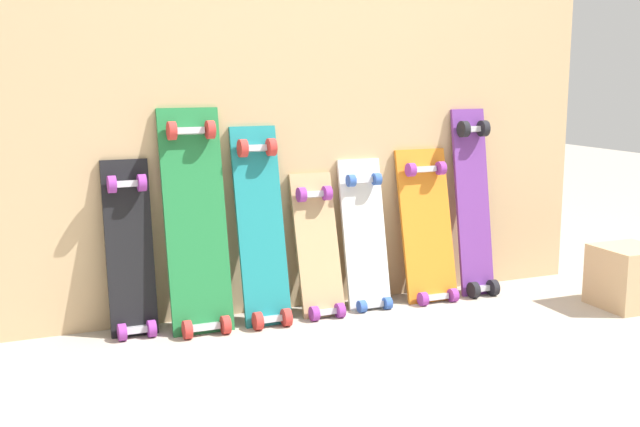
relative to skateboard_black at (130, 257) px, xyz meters
The scene contains 10 objects.
ground_plane 0.80m from the skateboard_black, ahead, with size 12.00×12.00×0.00m, color #A89E8E.
plywood_wall_panel 0.90m from the skateboard_black, ahead, with size 2.60×0.04×1.59m, color tan.
skateboard_black is the anchor object (origin of this frame).
skateboard_green 0.26m from the skateboard_black, ahead, with size 0.23×0.25×0.90m.
skateboard_teal 0.50m from the skateboard_black, ahead, with size 0.19×0.26×0.82m.
skateboard_natural 0.74m from the skateboard_black, ahead, with size 0.18×0.23×0.63m.
skateboard_white 0.96m from the skateboard_black, ahead, with size 0.19×0.20×0.68m.
skateboard_orange 1.25m from the skateboard_black, ahead, with size 0.24×0.22×0.71m.
skateboard_purple 1.49m from the skateboard_black, ahead, with size 0.16×0.22×0.87m.
wooden_crate 2.01m from the skateboard_black, 13.32° to the right, with size 0.25×0.25×0.25m, color tan.
Camera 1 is at (-1.20, -2.90, 0.97)m, focal length 44.33 mm.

